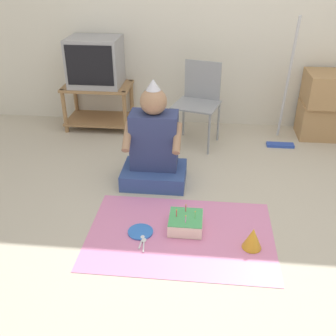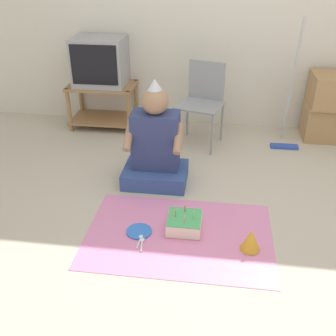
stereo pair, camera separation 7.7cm
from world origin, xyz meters
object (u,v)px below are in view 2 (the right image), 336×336
(cardboard_box_stack, at_px, (334,106))
(party_hat_blue, at_px, (251,240))
(tv, at_px, (100,61))
(birthday_cake, at_px, (184,223))
(paper_plate, at_px, (139,231))
(folding_chair, at_px, (202,98))
(dust_mop, at_px, (289,111))
(person_seated, at_px, (155,147))

(cardboard_box_stack, xyz_separation_m, party_hat_blue, (-0.93, -1.97, -0.28))
(tv, height_order, cardboard_box_stack, tv)
(tv, bearing_deg, birthday_cake, -58.76)
(party_hat_blue, relative_size, paper_plate, 0.86)
(cardboard_box_stack, bearing_deg, tv, 179.45)
(tv, relative_size, birthday_cake, 2.23)
(tv, relative_size, party_hat_blue, 3.48)
(paper_plate, bearing_deg, folding_chair, 77.71)
(tv, height_order, folding_chair, tv)
(tv, distance_m, dust_mop, 2.06)
(birthday_cake, distance_m, paper_plate, 0.34)
(dust_mop, distance_m, person_seated, 1.51)
(folding_chair, xyz_separation_m, dust_mop, (0.88, 0.02, -0.11))
(folding_chair, distance_m, party_hat_blue, 1.81)
(person_seated, relative_size, paper_plate, 4.97)
(paper_plate, bearing_deg, party_hat_blue, -5.97)
(party_hat_blue, distance_m, paper_plate, 0.80)
(cardboard_box_stack, distance_m, paper_plate, 2.59)
(dust_mop, height_order, paper_plate, dust_mop)
(cardboard_box_stack, distance_m, party_hat_blue, 2.20)
(cardboard_box_stack, xyz_separation_m, dust_mop, (-0.50, -0.25, 0.02))
(tv, distance_m, person_seated, 1.47)
(tv, height_order, dust_mop, dust_mop)
(folding_chair, height_order, person_seated, person_seated)
(tv, bearing_deg, dust_mop, -7.68)
(cardboard_box_stack, distance_m, birthday_cake, 2.31)
(folding_chair, xyz_separation_m, person_seated, (-0.35, -0.87, -0.16))
(tv, height_order, person_seated, tv)
(person_seated, bearing_deg, party_hat_blue, -46.56)
(person_seated, height_order, birthday_cake, person_seated)
(party_hat_blue, bearing_deg, person_seated, 133.44)
(tv, xyz_separation_m, birthday_cake, (1.11, -1.83, -0.69))
(party_hat_blue, bearing_deg, folding_chair, 104.55)
(dust_mop, height_order, birthday_cake, dust_mop)
(party_hat_blue, height_order, paper_plate, party_hat_blue)
(tv, bearing_deg, folding_chair, -14.42)
(tv, distance_m, folding_chair, 1.20)
(cardboard_box_stack, relative_size, party_hat_blue, 4.45)
(folding_chair, height_order, cardboard_box_stack, folding_chair)
(cardboard_box_stack, bearing_deg, party_hat_blue, -115.32)
(party_hat_blue, bearing_deg, tv, 128.38)
(dust_mop, xyz_separation_m, person_seated, (-1.22, -0.89, -0.06))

